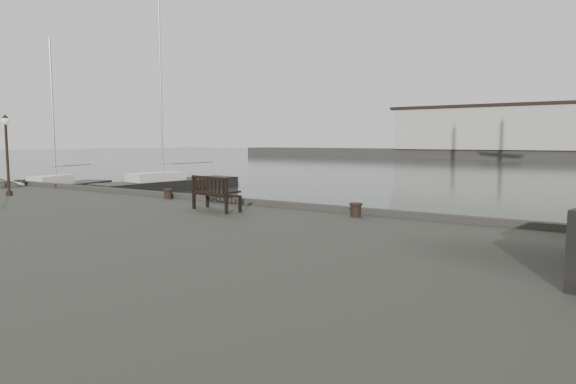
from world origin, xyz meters
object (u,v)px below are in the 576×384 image
object	(u,v)px
lamp_post	(7,144)
yacht_c	(170,187)
bench	(216,200)
bollard_right	(356,210)
bollard_left	(168,194)
yacht_a	(61,192)

from	to	relation	value
lamp_post	yacht_c	distance (m)	18.34
bench	bollard_right	distance (m)	4.29
bollard_left	bollard_right	size ratio (longest dim) A/B	0.94
bollard_left	bench	bearing A→B (deg)	-21.83
bollard_left	lamp_post	bearing A→B (deg)	-156.03
lamp_post	bench	bearing A→B (deg)	7.18
yacht_a	yacht_c	size ratio (longest dim) A/B	0.72
lamp_post	yacht_c	size ratio (longest dim) A/B	0.21
bench	yacht_a	bearing A→B (deg)	170.29
bollard_right	yacht_c	distance (m)	25.88
bench	yacht_c	distance (m)	23.23
bollard_left	yacht_a	xyz separation A→B (m)	(-17.75, 6.94, -1.50)
bollard_right	yacht_a	distance (m)	26.52
bench	yacht_a	size ratio (longest dim) A/B	0.17
bench	lamp_post	distance (m)	9.77
bollard_right	yacht_c	world-z (taller)	yacht_c
bench	lamp_post	xyz separation A→B (m)	(-9.55, -1.20, 1.68)
bench	bollard_left	bearing A→B (deg)	169.89
bench	lamp_post	bearing A→B (deg)	-161.10
lamp_post	bollard_right	bearing A→B (deg)	9.86
yacht_c	bench	bearing A→B (deg)	-33.63
bench	bollard_left	size ratio (longest dim) A/B	5.08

